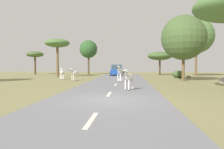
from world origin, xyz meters
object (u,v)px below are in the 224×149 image
Objects in this scene: rock_1 at (224,81)px; zebra_1 at (74,73)px; car_0 at (117,70)px; tree_2 at (196,36)px; tree_5 at (88,49)px; tree_6 at (57,44)px; tree_7 at (35,55)px; zebra_2 at (129,77)px; tree_1 at (184,38)px; zebra_3 at (62,73)px; zebra_0 at (120,72)px; tree_3 at (160,56)px; rock_2 at (189,77)px; bush_3 at (178,74)px.

zebra_1 is at bearing 162.55° from rock_1.
tree_2 is at bearing -2.78° from car_0.
tree_5 reaches higher than zebra_1.
tree_6 reaches higher than tree_7.
rock_1 is (15.42, -20.69, -4.26)m from tree_5.
tree_1 is at bearing -98.44° from zebra_2.
tree_7 is (-11.36, 15.74, 2.81)m from zebra_1.
zebra_0 is at bearing -52.48° from zebra_3.
tree_6 is at bearing -48.54° from tree_7.
car_0 is 8.32m from tree_3.
tree_5 is 9.94m from tree_7.
rock_2 is (8.15, 15.84, -0.74)m from zebra_2.
zebra_2 is 24.80m from tree_3.
zebra_3 is at bearing -135.42° from tree_3.
tree_3 is at bearing -4.40° from tree_5.
tree_6 is 19.22m from rock_2.
bush_3 reaches higher than rock_1.
zebra_1 is at bearing -153.34° from rock_2.
zebra_0 is 13.73m from car_0.
zebra_0 is 9.36m from rock_1.
tree_6 is at bearing -30.56° from zebra_1.
zebra_0 is at bearing -44.72° from tree_6.
zebra_1 is 14.08m from bush_3.
zebra_3 is at bearing -92.36° from tree_5.
tree_1 reaches higher than rock_1.
zebra_1 is 0.25× the size of tree_6.
zebra_2 is at bearing -113.58° from bush_3.
tree_3 reaches higher than rock_2.
zebra_2 is 17.83m from rock_2.
zebra_0 is at bearing -69.81° from tree_5.
tree_3 is (11.30, 15.32, 2.45)m from zebra_1.
tree_3 is 2.56× the size of bush_3.
tree_3 is 12.88m from tree_5.
zebra_1 is 19.62m from tree_7.
zebra_1 is 16.80m from tree_5.
zebra_3 is (-2.07, 2.16, -0.01)m from zebra_1.
zebra_0 is at bearing -133.49° from bush_3.
tree_2 reaches higher than zebra_2.
zebra_2 is at bearing -151.30° from rock_1.
zebra_2 is at bearing -58.07° from tree_6.
zebra_3 is 1.55× the size of rock_1.
tree_7 is at bearing 141.51° from rock_1.
zebra_1 reaches higher than bush_3.
zebra_3 reaches higher than rock_1.
tree_3 is at bearing -1.06° from tree_7.
zebra_1 is 19.19m from tree_3.
tree_2 is at bearing 81.48° from rock_1.
rock_2 is (15.55, -9.24, -4.45)m from tree_5.
tree_3 is 0.67× the size of tree_5.
zebra_3 is at bearing -152.73° from tree_2.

